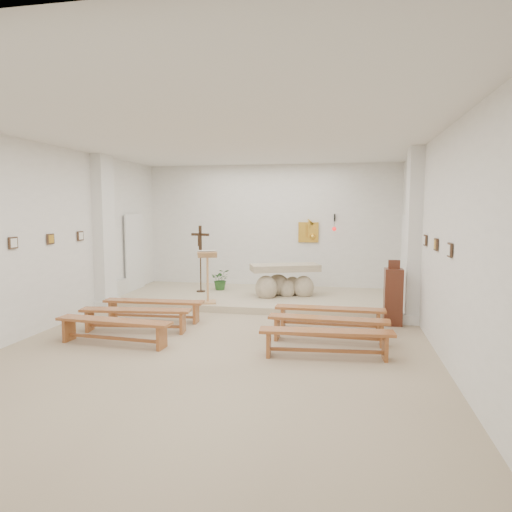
% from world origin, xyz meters
% --- Properties ---
extents(ground, '(7.00, 10.00, 0.00)m').
position_xyz_m(ground, '(0.00, 0.00, 0.00)').
color(ground, tan).
rests_on(ground, ground).
extents(wall_left, '(0.02, 10.00, 3.50)m').
position_xyz_m(wall_left, '(-3.49, 0.00, 1.75)').
color(wall_left, white).
rests_on(wall_left, ground).
extents(wall_right, '(0.02, 10.00, 3.50)m').
position_xyz_m(wall_right, '(3.49, 0.00, 1.75)').
color(wall_right, white).
rests_on(wall_right, ground).
extents(wall_back, '(7.00, 0.02, 3.50)m').
position_xyz_m(wall_back, '(0.00, 4.99, 1.75)').
color(wall_back, white).
rests_on(wall_back, ground).
extents(ceiling, '(7.00, 10.00, 0.02)m').
position_xyz_m(ceiling, '(0.00, 0.00, 3.49)').
color(ceiling, silver).
rests_on(ceiling, wall_back).
extents(sanctuary_platform, '(6.98, 3.00, 0.15)m').
position_xyz_m(sanctuary_platform, '(0.00, 3.50, 0.07)').
color(sanctuary_platform, tan).
rests_on(sanctuary_platform, ground).
extents(pilaster_left, '(0.26, 0.55, 3.50)m').
position_xyz_m(pilaster_left, '(-3.37, 2.00, 1.75)').
color(pilaster_left, white).
rests_on(pilaster_left, ground).
extents(pilaster_right, '(0.26, 0.55, 3.50)m').
position_xyz_m(pilaster_right, '(3.37, 2.00, 1.75)').
color(pilaster_right, white).
rests_on(pilaster_right, ground).
extents(gold_wall_relief, '(0.55, 0.04, 0.55)m').
position_xyz_m(gold_wall_relief, '(1.05, 4.96, 1.65)').
color(gold_wall_relief, gold).
rests_on(gold_wall_relief, wall_back).
extents(sanctuary_lamp, '(0.11, 0.36, 0.44)m').
position_xyz_m(sanctuary_lamp, '(1.75, 4.71, 1.81)').
color(sanctuary_lamp, black).
rests_on(sanctuary_lamp, wall_back).
extents(station_frame_left_front, '(0.03, 0.20, 0.20)m').
position_xyz_m(station_frame_left_front, '(-3.47, -0.80, 1.72)').
color(station_frame_left_front, '#432C1D').
rests_on(station_frame_left_front, wall_left).
extents(station_frame_left_mid, '(0.03, 0.20, 0.20)m').
position_xyz_m(station_frame_left_mid, '(-3.47, 0.20, 1.72)').
color(station_frame_left_mid, '#432C1D').
rests_on(station_frame_left_mid, wall_left).
extents(station_frame_left_rear, '(0.03, 0.20, 0.20)m').
position_xyz_m(station_frame_left_rear, '(-3.47, 1.20, 1.72)').
color(station_frame_left_rear, '#432C1D').
rests_on(station_frame_left_rear, wall_left).
extents(station_frame_right_front, '(0.03, 0.20, 0.20)m').
position_xyz_m(station_frame_right_front, '(3.47, -0.80, 1.72)').
color(station_frame_right_front, '#432C1D').
rests_on(station_frame_right_front, wall_right).
extents(station_frame_right_mid, '(0.03, 0.20, 0.20)m').
position_xyz_m(station_frame_right_mid, '(3.47, 0.20, 1.72)').
color(station_frame_right_mid, '#432C1D').
rests_on(station_frame_right_mid, wall_right).
extents(station_frame_right_rear, '(0.03, 0.20, 0.20)m').
position_xyz_m(station_frame_right_rear, '(3.47, 1.20, 1.72)').
color(station_frame_right_rear, '#432C1D').
rests_on(station_frame_right_rear, wall_right).
extents(radiator_left, '(0.10, 0.85, 0.52)m').
position_xyz_m(radiator_left, '(-3.43, 2.70, 0.27)').
color(radiator_left, silver).
rests_on(radiator_left, ground).
extents(radiator_right, '(0.10, 0.85, 0.52)m').
position_xyz_m(radiator_right, '(3.43, 2.70, 0.27)').
color(radiator_right, silver).
rests_on(radiator_right, ground).
extents(altar, '(1.79, 1.20, 0.86)m').
position_xyz_m(altar, '(0.58, 3.48, 0.48)').
color(altar, beige).
rests_on(altar, sanctuary_platform).
extents(lectern, '(0.51, 0.47, 1.23)m').
position_xyz_m(lectern, '(-1.01, 2.29, 0.76)').
color(lectern, tan).
rests_on(lectern, sanctuary_platform).
extents(crucifix_stand, '(0.51, 0.23, 1.71)m').
position_xyz_m(crucifix_stand, '(-1.61, 3.63, 1.14)').
color(crucifix_stand, '#321E0F').
rests_on(crucifix_stand, sanctuary_platform).
extents(potted_plant, '(0.60, 0.56, 0.55)m').
position_xyz_m(potted_plant, '(-1.18, 4.01, 0.43)').
color(potted_plant, '#295B24').
rests_on(potted_plant, sanctuary_platform).
extents(donation_pedestal, '(0.35, 0.35, 1.29)m').
position_xyz_m(donation_pedestal, '(2.99, 1.68, 0.57)').
color(donation_pedestal, '#542718').
rests_on(donation_pedestal, ground).
extents(bench_left_front, '(2.07, 0.42, 0.43)m').
position_xyz_m(bench_left_front, '(-1.77, 1.03, 0.33)').
color(bench_left_front, '#9E5E2E').
rests_on(bench_left_front, ground).
extents(bench_right_front, '(2.06, 0.34, 0.43)m').
position_xyz_m(bench_right_front, '(1.77, 1.03, 0.33)').
color(bench_right_front, '#9E5E2E').
rests_on(bench_right_front, ground).
extents(bench_left_second, '(2.08, 0.57, 0.43)m').
position_xyz_m(bench_left_second, '(-1.77, 0.20, 0.33)').
color(bench_left_second, '#9E5E2E').
rests_on(bench_left_second, ground).
extents(bench_right_second, '(2.07, 0.40, 0.43)m').
position_xyz_m(bench_right_second, '(1.77, 0.20, 0.33)').
color(bench_right_second, '#9E5E2E').
rests_on(bench_right_second, ground).
extents(bench_left_third, '(2.08, 0.48, 0.43)m').
position_xyz_m(bench_left_third, '(-1.77, -0.62, 0.33)').
color(bench_left_third, '#9E5E2E').
rests_on(bench_left_third, ground).
extents(bench_right_third, '(2.08, 0.50, 0.43)m').
position_xyz_m(bench_right_third, '(1.77, -0.62, 0.33)').
color(bench_right_third, '#9E5E2E').
rests_on(bench_right_third, ground).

